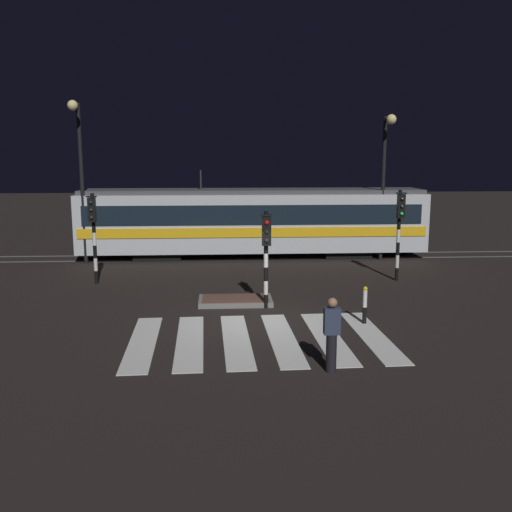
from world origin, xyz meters
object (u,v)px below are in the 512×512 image
(tram, at_px, (253,221))
(bollard_island_edge, at_px, (365,305))
(street_lamp_trackside_right, at_px, (385,169))
(traffic_light_corner_far_right, at_px, (400,222))
(traffic_light_median_centre, at_px, (266,245))
(traffic_light_corner_far_left, at_px, (93,225))
(street_lamp_trackside_left, at_px, (80,163))
(pedestrian_waiting_at_kerb, at_px, (332,334))

(tram, bearing_deg, bollard_island_edge, -76.93)
(street_lamp_trackside_right, height_order, bollard_island_edge, street_lamp_trackside_right)
(traffic_light_corner_far_right, bearing_deg, traffic_light_median_centre, -145.40)
(traffic_light_corner_far_left, relative_size, street_lamp_trackside_left, 0.48)
(traffic_light_corner_far_right, distance_m, pedestrian_waiting_at_kerb, 10.24)
(traffic_light_corner_far_right, relative_size, tram, 0.21)
(traffic_light_corner_far_left, distance_m, street_lamp_trackside_left, 4.84)
(traffic_light_corner_far_left, bearing_deg, street_lamp_trackside_left, 108.53)
(pedestrian_waiting_at_kerb, bearing_deg, traffic_light_corner_far_right, 64.46)
(traffic_light_corner_far_right, distance_m, traffic_light_corner_far_left, 11.59)
(street_lamp_trackside_left, bearing_deg, traffic_light_corner_far_left, -71.47)
(street_lamp_trackside_left, height_order, tram, street_lamp_trackside_left)
(traffic_light_median_centre, relative_size, bollard_island_edge, 2.79)
(traffic_light_corner_far_right, height_order, street_lamp_trackside_left, street_lamp_trackside_left)
(street_lamp_trackside_right, xyz_separation_m, bollard_island_edge, (-3.33, -9.91, -3.67))
(street_lamp_trackside_left, distance_m, pedestrian_waiting_at_kerb, 16.32)
(traffic_light_corner_far_left, bearing_deg, pedestrian_waiting_at_kerb, -52.28)
(traffic_light_corner_far_right, height_order, bollard_island_edge, traffic_light_corner_far_right)
(traffic_light_corner_far_right, bearing_deg, pedestrian_waiting_at_kerb, -115.54)
(traffic_light_corner_far_left, xyz_separation_m, tram, (6.27, 5.49, -0.51))
(tram, xyz_separation_m, pedestrian_waiting_at_kerb, (0.94, -14.82, -0.87))
(street_lamp_trackside_right, xyz_separation_m, pedestrian_waiting_at_kerb, (-5.00, -13.49, -3.35))
(traffic_light_corner_far_right, distance_m, traffic_light_median_centre, 6.58)
(traffic_light_corner_far_right, xyz_separation_m, traffic_light_corner_far_left, (-11.59, 0.18, -0.06))
(street_lamp_trackside_right, height_order, street_lamp_trackside_left, street_lamp_trackside_left)
(traffic_light_corner_far_left, xyz_separation_m, pedestrian_waiting_at_kerb, (7.21, -9.33, -1.38))
(traffic_light_corner_far_right, height_order, pedestrian_waiting_at_kerb, traffic_light_corner_far_right)
(traffic_light_median_centre, relative_size, tram, 0.19)
(street_lamp_trackside_left, distance_m, bollard_island_edge, 14.73)
(traffic_light_median_centre, bearing_deg, traffic_light_corner_far_right, 34.60)
(traffic_light_median_centre, xyz_separation_m, street_lamp_trackside_left, (-7.54, 7.98, 2.46))
(street_lamp_trackside_left, bearing_deg, traffic_light_corner_far_right, -18.15)
(traffic_light_corner_far_right, height_order, traffic_light_corner_far_left, traffic_light_corner_far_right)
(traffic_light_median_centre, bearing_deg, tram, 89.39)
(pedestrian_waiting_at_kerb, bearing_deg, traffic_light_corner_far_left, 127.72)
(traffic_light_corner_far_right, bearing_deg, street_lamp_trackside_left, 161.85)
(traffic_light_median_centre, bearing_deg, street_lamp_trackside_right, 53.22)
(pedestrian_waiting_at_kerb, bearing_deg, tram, 93.63)
(traffic_light_corner_far_right, height_order, street_lamp_trackside_right, street_lamp_trackside_right)
(traffic_light_corner_far_right, relative_size, street_lamp_trackside_left, 0.50)
(traffic_light_corner_far_left, relative_size, pedestrian_waiting_at_kerb, 2.00)
(traffic_light_corner_far_right, xyz_separation_m, pedestrian_waiting_at_kerb, (-4.37, -9.15, -1.44))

